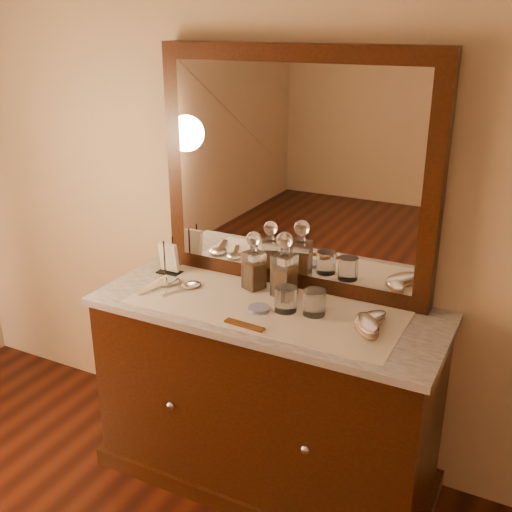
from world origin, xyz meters
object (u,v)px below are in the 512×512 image
Objects in this scene: pin_dish at (259,309)px; decanter_left at (254,267)px; decanter_right at (284,271)px; napkin_rack at (169,259)px; mirror_frame at (295,172)px; brush_near at (367,326)px; dresser_cabinet at (267,398)px; hand_mirror_inner at (188,286)px; comb at (245,325)px; brush_far at (370,319)px; hand_mirror_outer at (165,283)px.

decanter_left is (-0.12, 0.19, 0.09)m from pin_dish.
napkin_rack is at bearing -178.62° from decanter_right.
mirror_frame reaches higher than pin_dish.
decanter_right reaches higher than brush_near.
decanter_left is (-0.13, 0.12, 0.54)m from dresser_cabinet.
decanter_left reaches higher than brush_near.
hand_mirror_inner is (-0.37, 0.06, 0.00)m from pin_dish.
pin_dish is at bearing 98.71° from comb.
napkin_rack is 0.60× the size of decanter_right.
dresser_cabinet is 7.31× the size of brush_near.
hand_mirror_inner is at bearing 177.80° from brush_near.
dresser_cabinet is 8.13× the size of brush_far.
hand_mirror_inner is at bearing 156.72° from comb.
brush_near is 0.06m from brush_far.
decanter_left is 1.33× the size of brush_near.
brush_near is at bearing -33.28° from mirror_frame.
pin_dish is 0.52× the size of napkin_rack.
mirror_frame is 7.26× the size of comb.
hand_mirror_inner is (-0.80, -0.03, -0.01)m from brush_far.
comb is 0.43m from hand_mirror_inner.
mirror_frame is 0.58m from pin_dish.
napkin_rack is 0.21m from hand_mirror_inner.
mirror_frame is 0.74m from hand_mirror_outer.
mirror_frame reaches higher than brush_far.
pin_dish is 0.48m from hand_mirror_outer.
hand_mirror_inner is at bearing 171.31° from pin_dish.
brush_far is 0.90m from hand_mirror_outer.
hand_mirror_inner is at bearing -32.74° from napkin_rack.
brush_far is (0.55, -0.10, -0.08)m from decanter_left.
mirror_frame is (0.00, 0.25, 0.94)m from dresser_cabinet.
decanter_left is 0.30m from hand_mirror_inner.
decanter_left is at bearing 177.26° from decanter_right.
dresser_cabinet is 7.01× the size of hand_mirror_inner.
pin_dish is (-0.01, -0.06, 0.45)m from dresser_cabinet.
comb is 0.59× the size of decanter_right.
brush_far is at bearing 11.53° from pin_dish.
napkin_rack is 0.83× the size of hand_mirror_inner.
napkin_rack is (-0.54, 0.17, 0.05)m from pin_dish.
brush_near reaches higher than dresser_cabinet.
comb is at bearing -88.54° from dresser_cabinet.
mirror_frame reaches higher than dresser_cabinet.
hand_mirror_inner is at bearing -153.17° from decanter_left.
mirror_frame is at bearing 94.72° from comb.
pin_dish is at bearing -16.97° from napkin_rack.
mirror_frame reaches higher than decanter_right.
decanter_right reaches higher than hand_mirror_outer.
brush_far is (0.97, -0.08, -0.04)m from napkin_rack.
dresser_cabinet is 5.50× the size of decanter_left.
brush_near is (0.43, -0.04, 0.47)m from dresser_cabinet.
hand_mirror_outer is (-0.48, -0.02, 0.45)m from dresser_cabinet.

